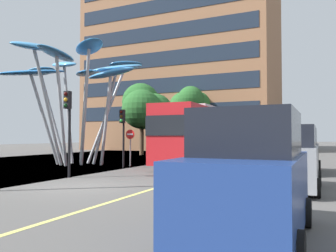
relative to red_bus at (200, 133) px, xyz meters
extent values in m
cube|color=#54514F|center=(-0.89, -10.87, -2.15)|extent=(120.00, 240.00, 0.10)
cube|color=#E0D666|center=(1.78, -10.87, -2.10)|extent=(0.16, 144.00, 0.01)
cube|color=red|center=(0.00, 0.00, -0.12)|extent=(2.83, 10.93, 3.25)
cube|color=black|center=(0.00, 0.00, 0.33)|extent=(2.86, 11.04, 1.04)
cube|color=yellow|center=(-0.18, 5.36, 1.20)|extent=(1.36, 0.15, 0.36)
cube|color=#B2B2B7|center=(0.00, 0.00, 1.62)|extent=(1.97, 3.86, 0.24)
cylinder|color=black|center=(1.12, 3.40, -1.62)|extent=(0.31, 0.97, 0.96)
cylinder|color=black|center=(-1.34, 3.32, -1.62)|extent=(0.31, 0.97, 0.96)
cylinder|color=black|center=(1.33, -2.95, -1.62)|extent=(0.31, 0.97, 0.96)
cylinder|color=black|center=(-1.13, -3.03, -1.62)|extent=(0.31, 0.97, 0.96)
cylinder|color=#9EA0A5|center=(-5.56, -2.58, 0.90)|extent=(0.90, 0.26, 6.02)
ellipsoid|color=#388EDB|center=(-5.22, -2.56, 3.90)|extent=(3.47, 1.57, 1.01)
cylinder|color=#9EA0A5|center=(-6.14, -1.85, 1.18)|extent=(1.64, 1.03, 6.60)
ellipsoid|color=#4CA3E5|center=(-5.45, -1.47, 4.46)|extent=(3.65, 2.91, 0.98)
cylinder|color=#9EA0A5|center=(-6.80, -0.61, 1.56)|extent=(1.52, 3.13, 7.39)
ellipsoid|color=#388EDB|center=(-6.17, 0.83, 5.21)|extent=(2.58, 3.21, 0.73)
cylinder|color=#9EA0A5|center=(-8.98, -0.58, 1.34)|extent=(1.57, 2.49, 6.94)
ellipsoid|color=#2D7FD1|center=(-9.63, 0.54, 4.77)|extent=(2.85, 3.29, 0.83)
cylinder|color=#9EA0A5|center=(-9.15, -2.11, 1.47)|extent=(1.59, 0.83, 7.17)
ellipsoid|color=#4CA3E5|center=(-9.82, -1.82, 5.03)|extent=(3.33, 2.41, 1.10)
cylinder|color=#9EA0A5|center=(-10.30, -2.45, 1.24)|extent=(2.89, 0.51, 6.74)
ellipsoid|color=#4CA3E5|center=(-11.64, -2.31, 4.57)|extent=(3.01, 1.63, 0.65)
cylinder|color=#9EA0A5|center=(-9.42, -4.08, 0.94)|extent=(1.69, 1.40, 6.12)
ellipsoid|color=#2D7FD1|center=(-10.13, -4.65, 3.97)|extent=(4.17, 3.71, 0.79)
cylinder|color=#9EA0A5|center=(-8.52, -4.72, 1.61)|extent=(0.95, 1.99, 7.47)
ellipsoid|color=#4CA3E5|center=(-8.87, -5.59, 5.32)|extent=(2.36, 3.16, 0.79)
cylinder|color=#9EA0A5|center=(-7.34, -4.81, 1.33)|extent=(0.45, 1.38, 6.89)
ellipsoid|color=#4299E0|center=(-7.23, -5.39, 4.76)|extent=(2.16, 3.34, 0.87)
cylinder|color=#9EA0A5|center=(-6.45, -3.63, 1.61)|extent=(1.51, 1.15, 7.45)
ellipsoid|color=#388EDB|center=(-5.83, -4.06, 5.31)|extent=(3.50, 3.05, 0.62)
cylinder|color=black|center=(-3.22, -8.80, -0.13)|extent=(0.12, 0.12, 3.93)
cube|color=black|center=(-3.22, -8.94, 1.43)|extent=(0.28, 0.24, 0.80)
sphere|color=#390706|center=(-3.22, -9.07, 1.69)|extent=(0.18, 0.18, 0.18)
sphere|color=orange|center=(-3.22, -9.07, 1.43)|extent=(0.18, 0.18, 0.18)
sphere|color=black|center=(-3.22, -9.07, 1.17)|extent=(0.18, 0.18, 0.18)
cylinder|color=black|center=(-3.56, -3.65, -0.36)|extent=(0.12, 0.12, 3.46)
cube|color=black|center=(-3.56, -3.79, 0.97)|extent=(0.28, 0.24, 0.80)
sphere|color=#390706|center=(-3.56, -3.92, 1.23)|extent=(0.18, 0.18, 0.18)
sphere|color=#3A2707|center=(-3.56, -3.92, 0.97)|extent=(0.18, 0.18, 0.18)
sphere|color=green|center=(-3.56, -3.92, 0.71)|extent=(0.18, 0.18, 0.18)
cube|color=navy|center=(6.08, -14.69, -1.24)|extent=(1.79, 4.22, 1.35)
cube|color=black|center=(6.08, -14.69, -0.16)|extent=(1.65, 2.32, 0.81)
cylinder|color=black|center=(6.98, -13.38, -1.80)|extent=(0.20, 0.60, 0.60)
cylinder|color=black|center=(5.18, -13.38, -1.80)|extent=(0.20, 0.60, 0.60)
cylinder|color=black|center=(6.98, -16.00, -1.80)|extent=(0.20, 0.60, 0.60)
cylinder|color=black|center=(5.18, -16.00, -1.80)|extent=(0.20, 0.60, 0.60)
cube|color=gray|center=(6.25, -8.42, -1.25)|extent=(1.76, 3.98, 1.33)
cube|color=black|center=(6.25, -8.42, -0.21)|extent=(1.62, 2.19, 0.75)
cylinder|color=black|center=(7.13, -7.18, -1.80)|extent=(0.20, 0.60, 0.60)
cylinder|color=black|center=(5.37, -7.18, -1.80)|extent=(0.20, 0.60, 0.60)
cylinder|color=black|center=(7.13, -9.65, -1.80)|extent=(0.20, 0.60, 0.60)
cylinder|color=black|center=(5.37, -9.65, -1.80)|extent=(0.20, 0.60, 0.60)
cube|color=black|center=(6.18, -2.19, -1.27)|extent=(1.78, 4.00, 1.29)
cube|color=black|center=(6.18, -2.19, -0.21)|extent=(1.64, 2.20, 0.82)
cylinder|color=black|center=(7.07, -0.95, -1.80)|extent=(0.20, 0.60, 0.60)
cylinder|color=black|center=(5.29, -0.95, -1.80)|extent=(0.20, 0.60, 0.60)
cylinder|color=black|center=(7.07, -3.43, -1.80)|extent=(0.20, 0.60, 0.60)
cylinder|color=black|center=(5.29, -3.43, -1.80)|extent=(0.20, 0.60, 0.60)
cylinder|color=brown|center=(-9.31, 8.90, -0.43)|extent=(0.44, 0.44, 3.32)
sphere|color=#286028|center=(-8.91, 8.71, 2.72)|extent=(2.79, 2.79, 2.79)
sphere|color=#286028|center=(-8.12, 9.37, 2.18)|extent=(3.88, 3.88, 3.88)
sphere|color=#286028|center=(-10.16, 9.47, 3.62)|extent=(2.96, 2.96, 2.96)
sphere|color=#286028|center=(-8.72, 7.83, 2.42)|extent=(3.85, 3.85, 3.85)
sphere|color=#286028|center=(-9.96, 9.87, 3.38)|extent=(3.89, 3.89, 3.89)
cylinder|color=brown|center=(-7.22, 17.02, -0.63)|extent=(0.49, 0.49, 2.94)
sphere|color=#286028|center=(-6.68, 15.89, 4.11)|extent=(3.08, 3.08, 3.08)
sphere|color=#286028|center=(-6.04, 18.05, 2.12)|extent=(2.45, 2.45, 2.45)
sphere|color=#286028|center=(-8.03, 17.37, 3.34)|extent=(3.86, 3.86, 3.86)
sphere|color=#286028|center=(-6.38, 17.45, 3.50)|extent=(3.33, 3.33, 3.33)
sphere|color=#286028|center=(-8.12, 16.93, 3.12)|extent=(2.69, 2.69, 2.69)
cylinder|color=gray|center=(-3.70, -2.62, -0.94)|extent=(0.08, 0.08, 2.30)
cylinder|color=red|center=(-3.70, -2.65, -0.09)|extent=(0.60, 0.03, 0.60)
cube|color=white|center=(-3.70, -2.68, -0.09)|extent=(0.40, 0.04, 0.11)
cube|color=#8E6042|center=(-11.18, 24.96, 11.44)|extent=(25.83, 15.14, 27.07)
cube|color=#1E2838|center=(-11.18, 17.36, 2.81)|extent=(24.28, 0.08, 1.90)
cube|color=#1E2838|center=(-11.18, 17.36, 6.20)|extent=(24.28, 0.08, 1.90)
cube|color=#1E2838|center=(-11.18, 17.36, 9.58)|extent=(24.28, 0.08, 1.90)
cube|color=#1E2838|center=(-11.18, 17.36, 12.96)|extent=(24.28, 0.08, 1.90)
cube|color=#1E2838|center=(-11.18, 17.36, 16.35)|extent=(24.28, 0.08, 1.90)
camera|label=1|loc=(7.31, -20.97, -0.22)|focal=36.25mm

